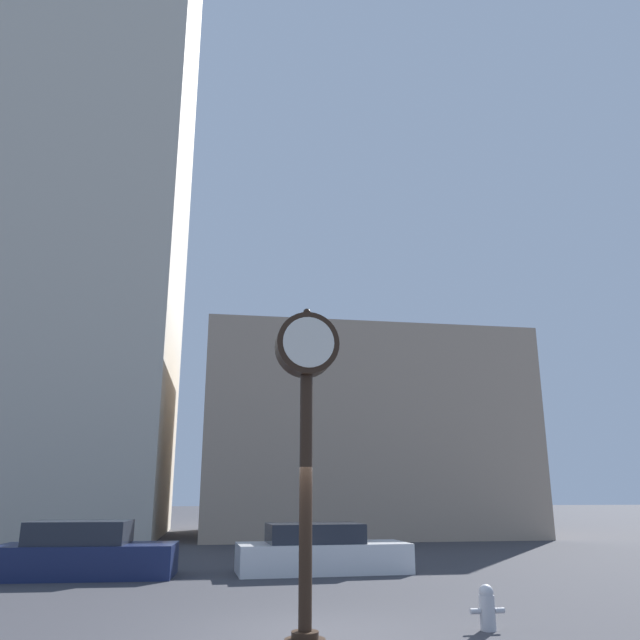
{
  "coord_description": "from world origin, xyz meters",
  "views": [
    {
      "loc": [
        -1.55,
        -10.34,
        2.12
      ],
      "look_at": [
        1.87,
        10.8,
        8.07
      ],
      "focal_mm": 35.0,
      "sensor_mm": 36.0,
      "label": 1
    }
  ],
  "objects_px": {
    "car_navy": "(85,553)",
    "car_white": "(321,552)",
    "fire_hydrant_near": "(487,607)",
    "street_clock": "(306,399)"
  },
  "relations": [
    {
      "from": "car_navy",
      "to": "street_clock",
      "type": "bearing_deg",
      "value": -58.39
    },
    {
      "from": "car_white",
      "to": "fire_hydrant_near",
      "type": "distance_m",
      "value": 7.91
    },
    {
      "from": "fire_hydrant_near",
      "to": "street_clock",
      "type": "bearing_deg",
      "value": -167.34
    },
    {
      "from": "street_clock",
      "to": "car_navy",
      "type": "bearing_deg",
      "value": 118.82
    },
    {
      "from": "street_clock",
      "to": "car_navy",
      "type": "distance_m",
      "value": 10.09
    },
    {
      "from": "street_clock",
      "to": "fire_hydrant_near",
      "type": "height_order",
      "value": "street_clock"
    },
    {
      "from": "street_clock",
      "to": "fire_hydrant_near",
      "type": "xyz_separation_m",
      "value": [
        3.05,
        0.69,
        -3.18
      ]
    },
    {
      "from": "car_navy",
      "to": "car_white",
      "type": "distance_m",
      "value": 6.26
    },
    {
      "from": "car_navy",
      "to": "fire_hydrant_near",
      "type": "distance_m",
      "value": 10.95
    },
    {
      "from": "car_navy",
      "to": "car_white",
      "type": "bearing_deg",
      "value": 2.84
    }
  ]
}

